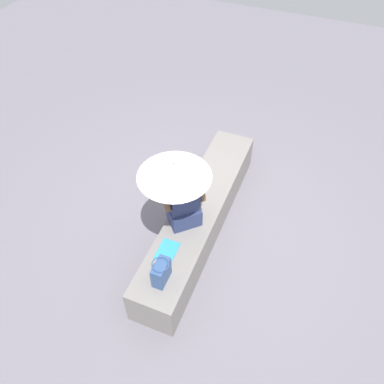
% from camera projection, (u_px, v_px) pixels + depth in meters
% --- Properties ---
extents(ground_plane, '(14.00, 14.00, 0.00)m').
position_uv_depth(ground_plane, '(199.00, 229.00, 5.09)').
color(ground_plane, slate).
extents(stone_bench, '(2.84, 0.53, 0.49)m').
position_uv_depth(stone_bench, '(199.00, 217.00, 4.91)').
color(stone_bench, gray).
rests_on(stone_bench, ground).
extents(person_seated, '(0.47, 0.48, 0.90)m').
position_uv_depth(person_seated, '(184.00, 198.00, 4.28)').
color(person_seated, navy).
rests_on(person_seated, stone_bench).
extents(parasol, '(0.76, 0.76, 0.98)m').
position_uv_depth(parasol, '(174.00, 170.00, 3.89)').
color(parasol, '#B7B7BC').
rests_on(parasol, stone_bench).
extents(handbag_black, '(0.24, 0.18, 0.29)m').
position_uv_depth(handbag_black, '(161.00, 272.00, 3.93)').
color(handbag_black, '#335184').
rests_on(handbag_black, stone_bench).
extents(magazine, '(0.28, 0.20, 0.01)m').
position_uv_depth(magazine, '(167.00, 251.00, 4.27)').
color(magazine, '#339ED1').
rests_on(magazine, stone_bench).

